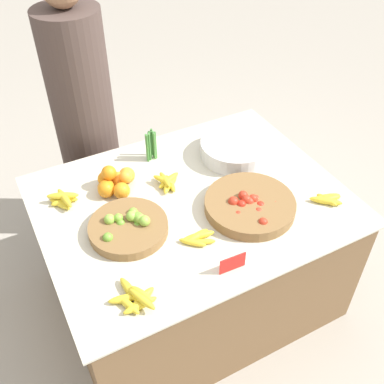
{
  "coord_description": "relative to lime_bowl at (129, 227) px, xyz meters",
  "views": [
    {
      "loc": [
        -0.76,
        -1.44,
        2.23
      ],
      "look_at": [
        0.0,
        0.0,
        0.79
      ],
      "focal_mm": 42.0,
      "sensor_mm": 36.0,
      "label": 1
    }
  ],
  "objects": [
    {
      "name": "market_table",
      "position": [
        0.35,
        0.05,
        -0.4
      ],
      "size": [
        1.47,
        1.16,
        0.74
      ],
      "color": "brown",
      "rests_on": "ground_plane"
    },
    {
      "name": "banana_bunch_middle_right",
      "position": [
        0.3,
        0.21,
        -0.01
      ],
      "size": [
        0.15,
        0.15,
        0.05
      ],
      "color": "yellow",
      "rests_on": "market_table"
    },
    {
      "name": "lime_bowl",
      "position": [
        0.0,
        0.0,
        0.0
      ],
      "size": [
        0.36,
        0.36,
        0.09
      ],
      "color": "olive",
      "rests_on": "market_table"
    },
    {
      "name": "veg_bundle",
      "position": [
        0.32,
        0.46,
        0.06
      ],
      "size": [
        0.06,
        0.05,
        0.17
      ],
      "color": "#428438",
      "rests_on": "market_table"
    },
    {
      "name": "price_sign",
      "position": [
        0.3,
        -0.41,
        0.01
      ],
      "size": [
        0.12,
        0.01,
        0.08
      ],
      "rotation": [
        0.0,
        0.0,
        -0.04
      ],
      "color": "red",
      "rests_on": "market_table"
    },
    {
      "name": "metal_bowl",
      "position": [
        0.73,
        0.26,
        0.02
      ],
      "size": [
        0.38,
        0.38,
        0.09
      ],
      "color": "silver",
      "rests_on": "market_table"
    },
    {
      "name": "banana_bunch_middle_left",
      "position": [
        0.25,
        -0.2,
        -0.01
      ],
      "size": [
        0.17,
        0.11,
        0.04
      ],
      "color": "yellow",
      "rests_on": "market_table"
    },
    {
      "name": "banana_bunch_front_right",
      "position": [
        0.93,
        -0.27,
        -0.01
      ],
      "size": [
        0.17,
        0.13,
        0.03
      ],
      "color": "yellow",
      "rests_on": "market_table"
    },
    {
      "name": "banana_bunch_front_left",
      "position": [
        -0.21,
        0.32,
        -0.0
      ],
      "size": [
        0.15,
        0.18,
        0.06
      ],
      "color": "yellow",
      "rests_on": "market_table"
    },
    {
      "name": "tomato_basket",
      "position": [
        0.56,
        -0.14,
        0.0
      ],
      "size": [
        0.43,
        0.43,
        0.09
      ],
      "color": "olive",
      "rests_on": "market_table"
    },
    {
      "name": "ground_plane",
      "position": [
        0.35,
        0.05,
        -0.77
      ],
      "size": [
        12.0,
        12.0,
        0.0
      ],
      "primitive_type": "plane",
      "color": "#ADA599"
    },
    {
      "name": "orange_pile",
      "position": [
        0.05,
        0.3,
        0.02
      ],
      "size": [
        0.21,
        0.21,
        0.13
      ],
      "color": "orange",
      "rests_on": "market_table"
    },
    {
      "name": "vendor_person",
      "position": [
        0.09,
        0.91,
        -0.02
      ],
      "size": [
        0.36,
        0.36,
        1.64
      ],
      "color": "#473833",
      "rests_on": "ground_plane"
    },
    {
      "name": "banana_bunch_front_center",
      "position": [
        -0.12,
        -0.37,
        -0.01
      ],
      "size": [
        0.2,
        0.22,
        0.06
      ],
      "color": "yellow",
      "rests_on": "market_table"
    }
  ]
}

